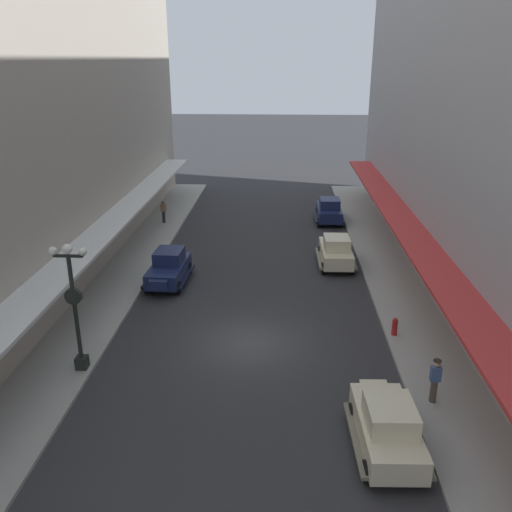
% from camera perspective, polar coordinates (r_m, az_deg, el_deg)
% --- Properties ---
extents(ground_plane, '(200.00, 200.00, 0.00)m').
position_cam_1_polar(ground_plane, '(23.43, -0.75, -9.27)').
color(ground_plane, '#2D2D30').
extents(sidewalk_left, '(3.00, 60.00, 0.15)m').
position_cam_1_polar(sidewalk_left, '(24.96, -18.39, -8.23)').
color(sidewalk_left, '#99968E').
rests_on(sidewalk_left, ground).
extents(sidewalk_right, '(3.00, 60.00, 0.15)m').
position_cam_1_polar(sidewalk_right, '(24.15, 17.54, -9.13)').
color(sidewalk_right, '#99968E').
rests_on(sidewalk_right, ground).
extents(parked_car_0, '(2.16, 4.27, 1.84)m').
position_cam_1_polar(parked_car_0, '(40.42, 7.81, 4.92)').
color(parked_car_0, '#19234C').
rests_on(parked_car_0, ground).
extents(parked_car_1, '(2.20, 4.28, 1.84)m').
position_cam_1_polar(parked_car_1, '(31.82, 8.52, 0.60)').
color(parked_car_1, beige).
rests_on(parked_car_1, ground).
extents(parked_car_2, '(2.29, 4.31, 1.84)m').
position_cam_1_polar(parked_car_2, '(29.37, -9.30, -1.15)').
color(parked_car_2, '#19234C').
rests_on(parked_car_2, ground).
extents(parked_car_3, '(2.27, 4.31, 1.84)m').
position_cam_1_polar(parked_car_3, '(17.76, 13.82, -17.12)').
color(parked_car_3, beige).
rests_on(parked_car_3, ground).
extents(lamp_post_with_clock, '(1.42, 0.44, 5.16)m').
position_cam_1_polar(lamp_post_with_clock, '(21.21, -18.83, -4.72)').
color(lamp_post_with_clock, black).
rests_on(lamp_post_with_clock, sidewalk_left).
extents(fire_hydrant, '(0.24, 0.24, 0.82)m').
position_cam_1_polar(fire_hydrant, '(24.34, 14.58, -7.27)').
color(fire_hydrant, '#B21E19').
rests_on(fire_hydrant, sidewalk_right).
extents(pedestrian_0, '(0.36, 0.28, 1.67)m').
position_cam_1_polar(pedestrian_0, '(20.15, 18.55, -12.46)').
color(pedestrian_0, '#4C4238').
rests_on(pedestrian_0, sidewalk_right).
extents(pedestrian_1, '(0.36, 0.24, 1.64)m').
position_cam_1_polar(pedestrian_1, '(39.97, -9.85, 4.69)').
color(pedestrian_1, '#2D2D33').
rests_on(pedestrian_1, sidewalk_left).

